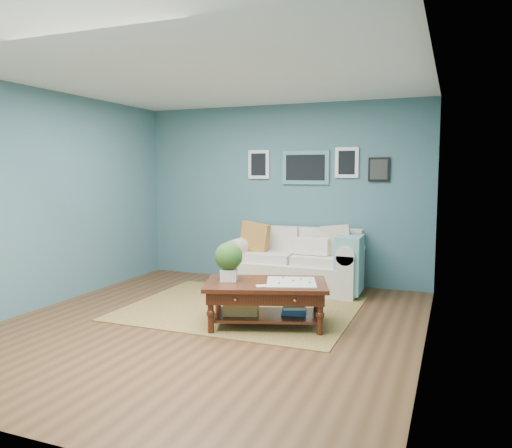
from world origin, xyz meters
The scene contains 4 objects.
room_shell centered at (0.01, 0.06, 1.36)m, with size 5.00×5.02×2.70m.
area_rug centered at (0.06, 0.77, 0.01)m, with size 2.75×2.20×0.01m, color #563818.
loveseat centered at (0.46, 2.03, 0.40)m, with size 1.89×0.86×0.97m.
coffee_table centered at (0.53, 0.22, 0.41)m, with size 1.49×1.14×0.92m.
Camera 1 is at (2.47, -4.76, 1.69)m, focal length 35.00 mm.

